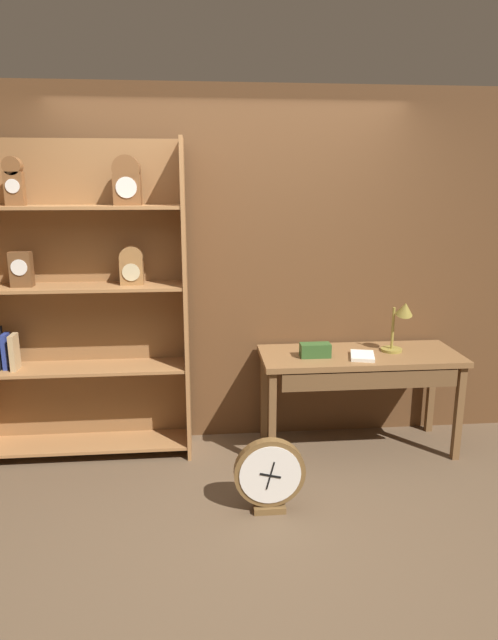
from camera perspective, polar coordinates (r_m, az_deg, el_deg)
The scene contains 8 objects.
ground_plane at distance 3.34m, azimuth -0.19°, elevation -21.19°, with size 10.00×10.00×0.00m, color brown.
back_wood_panel at distance 4.08m, azimuth -1.85°, elevation 5.13°, with size 4.80×0.05×2.60m, color brown.
bookshelf at distance 3.97m, azimuth -17.21°, elevation 1.68°, with size 1.47×0.34×2.22m.
workbench at distance 4.03m, azimuth 11.50°, elevation -4.71°, with size 1.43×0.57×0.74m.
desk_lamp at distance 4.05m, azimuth 15.50°, elevation -0.01°, with size 0.20×0.20×0.39m.
toolbox_small at distance 3.88m, azimuth 6.90°, elevation -3.14°, with size 0.21×0.10×0.10m, color #2D5123.
open_repair_manual at distance 3.93m, azimuth 11.71°, elevation -3.67°, with size 0.16×0.22×0.03m, color silver.
round_clock_large at distance 3.40m, azimuth 2.16°, elevation -15.80°, with size 0.43×0.11×0.47m.
Camera 1 is at (-0.24, -2.72, 1.92)m, focal length 30.78 mm.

